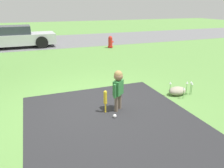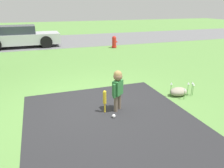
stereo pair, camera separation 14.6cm
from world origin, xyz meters
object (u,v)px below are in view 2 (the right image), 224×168
Objects in this scene: fire_hydrant at (114,42)px; parked_car at (20,37)px; baseball_bat at (105,98)px; sports_ball at (114,116)px; child at (118,85)px.

parked_car reaches higher than fire_hydrant.
baseball_bat is 0.13× the size of parked_car.
parked_car is at bearing 102.78° from sports_ball.
child is at bearing -76.42° from parked_car.
parked_car is at bearing 158.17° from fire_hydrant.
fire_hydrant is 0.16× the size of parked_car.
parked_car is (-2.26, 9.98, 0.56)m from sports_ball.
baseball_bat is at bearing -78.24° from parked_car.
child reaches higher than baseball_bat.
parked_car is (-2.15, 9.67, 0.25)m from baseball_bat.
baseball_bat is 0.80× the size of fire_hydrant.
child reaches higher than sports_ball.
sports_ball is at bearing -163.53° from child.
child is 0.43m from baseball_bat.
baseball_bat is 6.82× the size of sports_ball.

